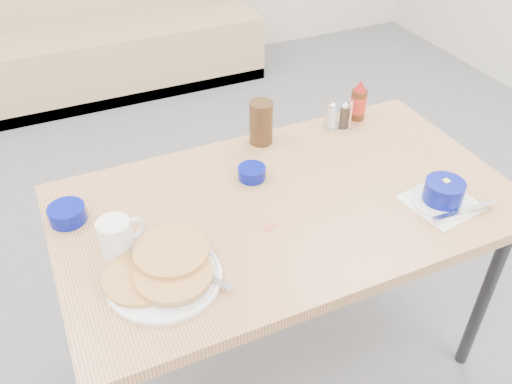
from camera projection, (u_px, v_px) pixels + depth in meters
name	position (u px, v px, depth m)	size (l,w,h in m)	color
booth_bench	(119.00, 37.00, 3.73)	(1.90, 0.56, 1.22)	tan
dining_table	(287.00, 216.00, 1.70)	(1.40, 0.80, 0.76)	tan
pancake_plate	(163.00, 272.00, 1.40)	(0.30, 0.30, 0.05)	white
coffee_mug	(117.00, 236.00, 1.46)	(0.13, 0.09, 0.10)	white
grits_setting	(443.00, 195.00, 1.63)	(0.24, 0.22, 0.08)	white
creamer_bowl	(67.00, 214.00, 1.58)	(0.11, 0.11, 0.05)	#050E7C
butter_bowl	(252.00, 173.00, 1.74)	(0.09, 0.09, 0.04)	#050E7C
amber_tumbler	(261.00, 123.00, 1.88)	(0.08, 0.08, 0.16)	#3D2613
condiment_caddy	(338.00, 117.00, 1.98)	(0.11, 0.09, 0.12)	silver
syrup_bottle	(358.00, 102.00, 2.02)	(0.06, 0.06, 0.16)	#47230F
sugar_wrapper	(270.00, 226.00, 1.57)	(0.04, 0.03, 0.00)	#CE6044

